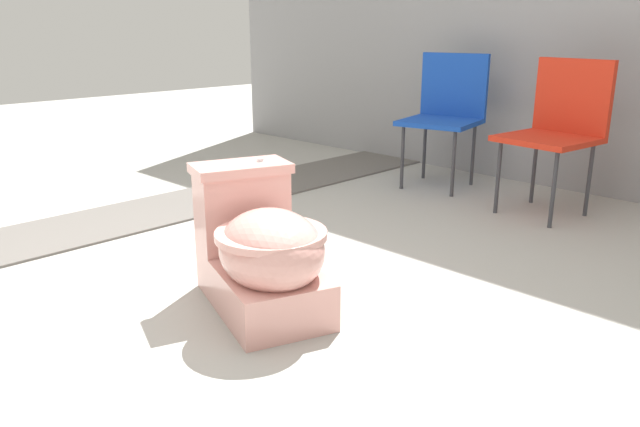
% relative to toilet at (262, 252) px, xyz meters
% --- Properties ---
extents(ground_plane, '(14.00, 14.00, 0.00)m').
position_rel_toilet_xyz_m(ground_plane, '(-0.10, -0.22, -0.22)').
color(ground_plane, '#A8A59E').
extents(gravel_strip, '(0.56, 8.00, 0.01)m').
position_rel_toilet_xyz_m(gravel_strip, '(-1.38, 0.28, -0.21)').
color(gravel_strip, '#605B56').
rests_on(gravel_strip, ground).
extents(toilet, '(0.72, 0.56, 0.52)m').
position_rel_toilet_xyz_m(toilet, '(0.00, 0.00, 0.00)').
color(toilet, '#E09E93').
rests_on(toilet, ground).
extents(folding_chair_left, '(0.52, 0.52, 0.83)m').
position_rel_toilet_xyz_m(folding_chair_left, '(-0.61, 2.06, 0.29)').
color(folding_chair_left, '#1947B2').
rests_on(folding_chair_left, ground).
extents(folding_chair_middle, '(0.49, 0.49, 0.83)m').
position_rel_toilet_xyz_m(folding_chair_middle, '(0.19, 1.95, 0.29)').
color(folding_chair_middle, red).
rests_on(folding_chair_middle, ground).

